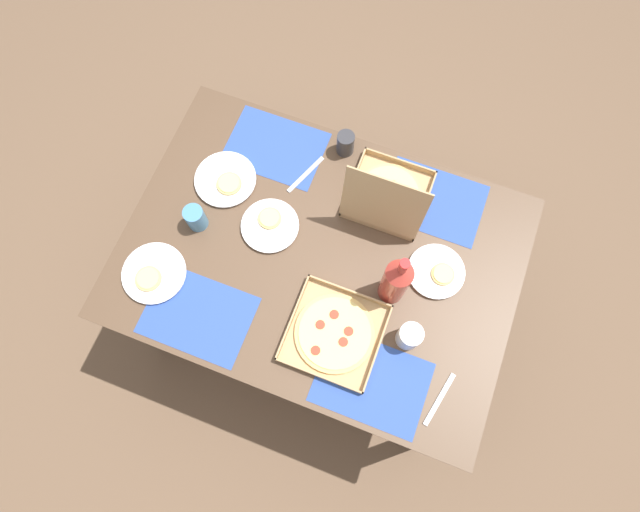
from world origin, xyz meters
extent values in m
plane|color=brown|center=(0.00, 0.00, 0.00)|extent=(6.00, 6.00, 0.00)
cylinder|color=#3F3328|center=(-0.63, -0.43, 0.37)|extent=(0.07, 0.07, 0.74)
cylinder|color=#3F3328|center=(0.63, -0.43, 0.37)|extent=(0.07, 0.07, 0.74)
cylinder|color=#3F3328|center=(-0.63, 0.43, 0.37)|extent=(0.07, 0.07, 0.74)
cylinder|color=#3F3328|center=(0.63, 0.43, 0.37)|extent=(0.07, 0.07, 0.74)
cube|color=brown|center=(0.00, 0.00, 0.76)|extent=(1.39, 0.99, 0.03)
cube|color=#2D4C9E|center=(-0.31, -0.34, 0.77)|extent=(0.36, 0.26, 0.00)
cube|color=#2D4C9E|center=(0.31, -0.34, 0.77)|extent=(0.36, 0.26, 0.00)
cube|color=#2D4C9E|center=(-0.31, 0.34, 0.77)|extent=(0.36, 0.26, 0.00)
cube|color=#2D4C9E|center=(0.31, 0.34, 0.77)|extent=(0.36, 0.26, 0.00)
cube|color=tan|center=(-0.15, -0.31, 0.77)|extent=(0.28, 0.28, 0.01)
cube|color=tan|center=(-0.29, -0.31, 0.79)|extent=(0.01, 0.28, 0.03)
cube|color=tan|center=(-0.01, -0.31, 0.79)|extent=(0.01, 0.28, 0.03)
cube|color=tan|center=(-0.15, -0.44, 0.79)|extent=(0.28, 0.01, 0.03)
cube|color=tan|center=(-0.15, -0.17, 0.79)|extent=(0.28, 0.01, 0.03)
cylinder|color=#E0B76B|center=(-0.15, -0.31, 0.78)|extent=(0.25, 0.25, 0.01)
cylinder|color=#EFD67F|center=(-0.15, -0.31, 0.79)|extent=(0.22, 0.22, 0.00)
cylinder|color=red|center=(-0.09, -0.31, 0.79)|extent=(0.03, 0.03, 0.00)
cylinder|color=red|center=(-0.15, -0.22, 0.79)|extent=(0.03, 0.03, 0.00)
cylinder|color=red|center=(-0.18, -0.30, 0.79)|extent=(0.03, 0.03, 0.00)
cylinder|color=red|center=(-0.15, -0.34, 0.79)|extent=(0.03, 0.03, 0.00)
cube|color=tan|center=(-0.15, -0.19, 0.95)|extent=(0.28, 0.05, 0.28)
cube|color=tan|center=(-0.14, 0.24, 0.77)|extent=(0.31, 0.31, 0.01)
cube|color=tan|center=(-0.29, 0.24, 0.79)|extent=(0.01, 0.31, 0.03)
cube|color=tan|center=(0.01, 0.24, 0.79)|extent=(0.01, 0.31, 0.03)
cube|color=tan|center=(-0.14, 0.09, 0.79)|extent=(0.31, 0.01, 0.03)
cube|color=tan|center=(-0.14, 0.39, 0.79)|extent=(0.31, 0.01, 0.03)
cylinder|color=#E0B76B|center=(-0.14, 0.24, 0.78)|extent=(0.27, 0.27, 0.01)
cylinder|color=#EFD67F|center=(-0.14, 0.24, 0.79)|extent=(0.24, 0.24, 0.00)
cylinder|color=red|center=(-0.09, 0.23, 0.79)|extent=(0.03, 0.03, 0.00)
cylinder|color=red|center=(-0.11, 0.32, 0.79)|extent=(0.03, 0.03, 0.00)
cylinder|color=red|center=(-0.18, 0.26, 0.79)|extent=(0.03, 0.03, 0.00)
cylinder|color=red|center=(-0.19, 0.22, 0.79)|extent=(0.03, 0.03, 0.00)
cylinder|color=red|center=(-0.12, 0.18, 0.79)|extent=(0.03, 0.03, 0.00)
cylinder|color=white|center=(0.51, 0.27, 0.78)|extent=(0.22, 0.22, 0.01)
cylinder|color=white|center=(0.51, 0.27, 0.78)|extent=(0.22, 0.22, 0.01)
cylinder|color=#E0B76B|center=(0.52, 0.29, 0.79)|extent=(0.09, 0.09, 0.01)
cylinder|color=#EFD67F|center=(0.52, 0.29, 0.80)|extent=(0.08, 0.08, 0.00)
cylinder|color=white|center=(0.21, -0.04, 0.78)|extent=(0.20, 0.20, 0.01)
cylinder|color=white|center=(0.21, -0.04, 0.78)|extent=(0.21, 0.21, 0.01)
cylinder|color=#E0B76B|center=(0.22, -0.06, 0.79)|extent=(0.08, 0.08, 0.01)
cylinder|color=#EFD67F|center=(0.22, -0.06, 0.80)|extent=(0.07, 0.07, 0.00)
cylinder|color=white|center=(0.43, -0.15, 0.78)|extent=(0.22, 0.22, 0.01)
cylinder|color=white|center=(0.43, -0.15, 0.78)|extent=(0.23, 0.23, 0.01)
cylinder|color=#E0B76B|center=(0.41, -0.14, 0.79)|extent=(0.09, 0.09, 0.01)
cylinder|color=#EFD67F|center=(0.41, -0.14, 0.80)|extent=(0.08, 0.08, 0.00)
cylinder|color=white|center=(-0.40, -0.09, 0.78)|extent=(0.19, 0.19, 0.01)
cylinder|color=white|center=(-0.40, -0.09, 0.78)|extent=(0.20, 0.20, 0.01)
cylinder|color=#E0B76B|center=(-0.42, -0.08, 0.79)|extent=(0.08, 0.08, 0.01)
cylinder|color=#EFD67F|center=(-0.42, -0.08, 0.80)|extent=(0.07, 0.07, 0.00)
cylinder|color=#B2382D|center=(-0.27, 0.03, 0.88)|extent=(0.09, 0.09, 0.22)
cone|color=#B2382D|center=(-0.27, 0.03, 1.01)|extent=(0.09, 0.09, 0.04)
cylinder|color=#B2382D|center=(-0.27, 0.03, 1.05)|extent=(0.03, 0.03, 0.06)
cylinder|color=red|center=(-0.27, 0.03, 1.09)|extent=(0.03, 0.03, 0.01)
cylinder|color=teal|center=(0.45, 0.04, 0.82)|extent=(0.07, 0.07, 0.10)
cylinder|color=silver|center=(-0.38, 0.17, 0.82)|extent=(0.08, 0.08, 0.10)
cylinder|color=#333338|center=(0.06, -0.43, 0.82)|extent=(0.07, 0.07, 0.10)
cube|color=#B7B7BC|center=(0.16, -0.28, 0.77)|extent=(0.08, 0.18, 0.00)
cube|color=#B7B7BC|center=(-0.53, 0.32, 0.77)|extent=(0.06, 0.19, 0.00)
camera|label=1|loc=(-0.20, 0.52, 2.49)|focal=28.76mm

